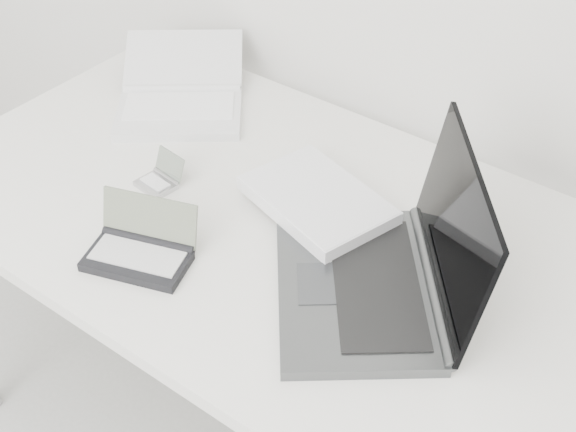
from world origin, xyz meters
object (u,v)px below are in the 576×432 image
Objects in this scene: desk at (313,255)px; netbook_open_white at (180,98)px; palmtop_charcoal at (141,250)px; laptop_large at (362,247)px.

netbook_open_white is at bearing 159.90° from desk.
netbook_open_white reaches higher than desk.
palmtop_charcoal reaches higher than netbook_open_white.
palmtop_charcoal is (-0.32, -0.22, -0.02)m from laptop_large.
palmtop_charcoal is (-0.21, -0.23, 0.07)m from desk.
desk is at bearing -135.00° from laptop_large.
laptop_large reaches higher than netbook_open_white.
desk is 3.59× the size of netbook_open_white.
desk is at bearing -58.23° from netbook_open_white.
netbook_open_white is at bearing 106.47° from palmtop_charcoal.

